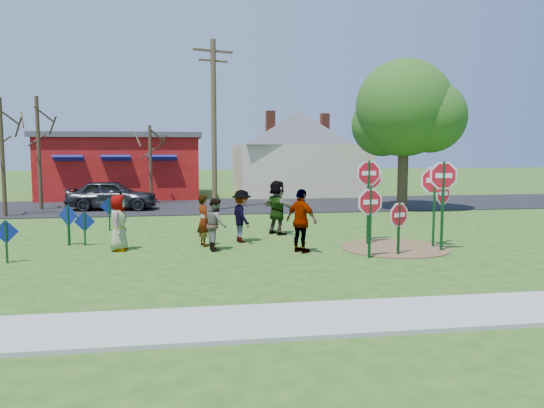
{
  "coord_description": "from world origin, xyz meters",
  "views": [
    {
      "loc": [
        -1.57,
        -15.86,
        2.97
      ],
      "look_at": [
        1.08,
        0.98,
        1.18
      ],
      "focal_mm": 35.0,
      "sensor_mm": 36.0,
      "label": 1
    }
  ],
  "objects_px": {
    "suv": "(112,195)",
    "utility_pole": "(214,122)",
    "stop_sign_c": "(443,185)",
    "leafy_tree": "(407,113)",
    "stop_sign_b": "(371,184)",
    "stop_sign_a": "(370,208)",
    "person_a": "(119,223)",
    "person_b": "(204,220)",
    "stop_sign_d": "(443,198)"
  },
  "relations": [
    {
      "from": "suv",
      "to": "utility_pole",
      "type": "bearing_deg",
      "value": -95.14
    },
    {
      "from": "suv",
      "to": "stop_sign_c",
      "type": "bearing_deg",
      "value": -132.02
    },
    {
      "from": "leafy_tree",
      "to": "stop_sign_b",
      "type": "bearing_deg",
      "value": -119.5
    },
    {
      "from": "stop_sign_a",
      "to": "person_a",
      "type": "xyz_separation_m",
      "value": [
        -6.86,
        2.16,
        -0.56
      ]
    },
    {
      "from": "stop_sign_b",
      "to": "person_a",
      "type": "bearing_deg",
      "value": -175.15
    },
    {
      "from": "stop_sign_a",
      "to": "stop_sign_c",
      "type": "xyz_separation_m",
      "value": [
        2.39,
        0.6,
        0.54
      ]
    },
    {
      "from": "stop_sign_a",
      "to": "person_b",
      "type": "bearing_deg",
      "value": 141.03
    },
    {
      "from": "stop_sign_b",
      "to": "leafy_tree",
      "type": "bearing_deg",
      "value": 62.11
    },
    {
      "from": "person_a",
      "to": "leafy_tree",
      "type": "relative_size",
      "value": 0.23
    },
    {
      "from": "stop_sign_d",
      "to": "person_a",
      "type": "relative_size",
      "value": 1.25
    },
    {
      "from": "suv",
      "to": "stop_sign_d",
      "type": "bearing_deg",
      "value": -127.68
    },
    {
      "from": "stop_sign_a",
      "to": "person_b",
      "type": "height_order",
      "value": "stop_sign_a"
    },
    {
      "from": "stop_sign_a",
      "to": "stop_sign_d",
      "type": "relative_size",
      "value": 0.99
    },
    {
      "from": "stop_sign_c",
      "to": "person_a",
      "type": "xyz_separation_m",
      "value": [
        -9.25,
        1.55,
        -1.11
      ]
    },
    {
      "from": "leafy_tree",
      "to": "person_a",
      "type": "bearing_deg",
      "value": -145.46
    },
    {
      "from": "stop_sign_c",
      "to": "utility_pole",
      "type": "distance_m",
      "value": 12.81
    },
    {
      "from": "stop_sign_d",
      "to": "leafy_tree",
      "type": "height_order",
      "value": "leafy_tree"
    },
    {
      "from": "person_b",
      "to": "utility_pole",
      "type": "xyz_separation_m",
      "value": [
        0.78,
        9.17,
        3.42
      ]
    },
    {
      "from": "stop_sign_c",
      "to": "stop_sign_d",
      "type": "xyz_separation_m",
      "value": [
        0.58,
        1.14,
        -0.48
      ]
    },
    {
      "from": "suv",
      "to": "utility_pole",
      "type": "xyz_separation_m",
      "value": [
        4.86,
        -0.95,
        3.46
      ]
    },
    {
      "from": "person_b",
      "to": "suv",
      "type": "relative_size",
      "value": 0.37
    },
    {
      "from": "stop_sign_d",
      "to": "person_b",
      "type": "xyz_separation_m",
      "value": [
        -7.36,
        0.77,
        -0.65
      ]
    },
    {
      "from": "person_a",
      "to": "person_b",
      "type": "distance_m",
      "value": 2.5
    },
    {
      "from": "stop_sign_d",
      "to": "leafy_tree",
      "type": "relative_size",
      "value": 0.28
    },
    {
      "from": "stop_sign_c",
      "to": "leafy_tree",
      "type": "relative_size",
      "value": 0.38
    },
    {
      "from": "stop_sign_c",
      "to": "person_a",
      "type": "distance_m",
      "value": 9.45
    },
    {
      "from": "stop_sign_b",
      "to": "person_b",
      "type": "distance_m",
      "value": 5.44
    },
    {
      "from": "stop_sign_b",
      "to": "utility_pole",
      "type": "relative_size",
      "value": 0.32
    },
    {
      "from": "stop_sign_c",
      "to": "person_b",
      "type": "distance_m",
      "value": 7.13
    },
    {
      "from": "stop_sign_b",
      "to": "suv",
      "type": "bearing_deg",
      "value": 134.8
    },
    {
      "from": "person_a",
      "to": "person_b",
      "type": "height_order",
      "value": "person_a"
    },
    {
      "from": "stop_sign_c",
      "to": "stop_sign_d",
      "type": "relative_size",
      "value": 1.35
    },
    {
      "from": "stop_sign_d",
      "to": "utility_pole",
      "type": "relative_size",
      "value": 0.26
    },
    {
      "from": "stop_sign_b",
      "to": "person_b",
      "type": "height_order",
      "value": "stop_sign_b"
    },
    {
      "from": "utility_pole",
      "to": "leafy_tree",
      "type": "distance_m",
      "value": 9.19
    },
    {
      "from": "stop_sign_a",
      "to": "suv",
      "type": "relative_size",
      "value": 0.48
    },
    {
      "from": "stop_sign_d",
      "to": "suv",
      "type": "relative_size",
      "value": 0.48
    },
    {
      "from": "stop_sign_a",
      "to": "person_a",
      "type": "distance_m",
      "value": 7.22
    },
    {
      "from": "stop_sign_b",
      "to": "suv",
      "type": "relative_size",
      "value": 0.6
    },
    {
      "from": "stop_sign_b",
      "to": "suv",
      "type": "xyz_separation_m",
      "value": [
        -9.42,
        10.03,
        -1.08
      ]
    },
    {
      "from": "person_a",
      "to": "leafy_tree",
      "type": "height_order",
      "value": "leafy_tree"
    },
    {
      "from": "stop_sign_c",
      "to": "utility_pole",
      "type": "relative_size",
      "value": 0.34
    },
    {
      "from": "person_a",
      "to": "person_b",
      "type": "relative_size",
      "value": 1.04
    },
    {
      "from": "person_a",
      "to": "suv",
      "type": "bearing_deg",
      "value": 16.37
    },
    {
      "from": "person_b",
      "to": "utility_pole",
      "type": "distance_m",
      "value": 9.82
    },
    {
      "from": "utility_pole",
      "to": "suv",
      "type": "bearing_deg",
      "value": 168.96
    },
    {
      "from": "suv",
      "to": "leafy_tree",
      "type": "distance_m",
      "value": 14.65
    },
    {
      "from": "stop_sign_b",
      "to": "stop_sign_d",
      "type": "distance_m",
      "value": 2.24
    },
    {
      "from": "stop_sign_b",
      "to": "person_b",
      "type": "xyz_separation_m",
      "value": [
        -5.33,
        -0.09,
        -1.05
      ]
    },
    {
      "from": "stop_sign_c",
      "to": "stop_sign_d",
      "type": "bearing_deg",
      "value": 69.0
    }
  ]
}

